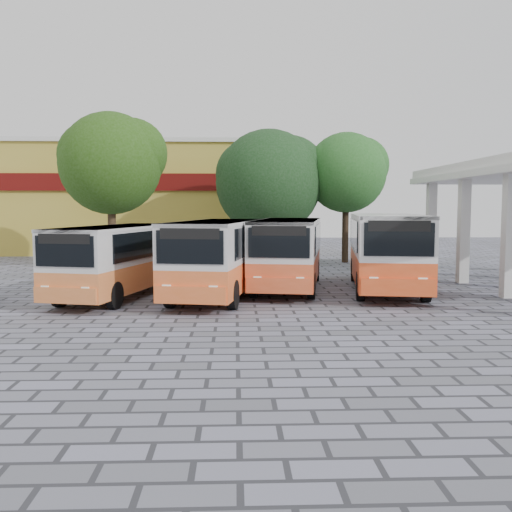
{
  "coord_description": "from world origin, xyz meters",
  "views": [
    {
      "loc": [
        -2.55,
        -19.41,
        3.45
      ],
      "look_at": [
        -1.72,
        3.33,
        1.5
      ],
      "focal_mm": 40.0,
      "sensor_mm": 36.0,
      "label": 1
    }
  ],
  "objects_px": {
    "bus_far_right": "(386,247)",
    "bus_centre_right": "(288,249)",
    "bus_centre_left": "(218,253)",
    "bus_far_left": "(118,256)"
  },
  "relations": [
    {
      "from": "bus_far_right",
      "to": "bus_far_left",
      "type": "bearing_deg",
      "value": -162.98
    },
    {
      "from": "bus_far_right",
      "to": "bus_centre_right",
      "type": "bearing_deg",
      "value": -179.15
    },
    {
      "from": "bus_far_right",
      "to": "bus_centre_left",
      "type": "bearing_deg",
      "value": -158.58
    },
    {
      "from": "bus_centre_left",
      "to": "bus_far_right",
      "type": "bearing_deg",
      "value": 22.59
    },
    {
      "from": "bus_centre_right",
      "to": "bus_far_right",
      "type": "height_order",
      "value": "bus_far_right"
    },
    {
      "from": "bus_far_left",
      "to": "bus_centre_left",
      "type": "distance_m",
      "value": 3.82
    },
    {
      "from": "bus_centre_left",
      "to": "bus_centre_right",
      "type": "bearing_deg",
      "value": 46.17
    },
    {
      "from": "bus_far_left",
      "to": "bus_far_right",
      "type": "relative_size",
      "value": 0.88
    },
    {
      "from": "bus_centre_left",
      "to": "bus_centre_right",
      "type": "height_order",
      "value": "bus_centre_right"
    },
    {
      "from": "bus_centre_right",
      "to": "bus_far_right",
      "type": "relative_size",
      "value": 0.93
    }
  ]
}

